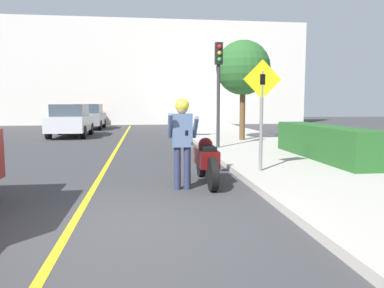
{
  "coord_description": "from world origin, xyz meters",
  "views": [
    {
      "loc": [
        0.44,
        -5.08,
        1.74
      ],
      "look_at": [
        1.49,
        3.04,
        0.84
      ],
      "focal_mm": 35.0,
      "sensor_mm": 36.0,
      "label": 1
    }
  ],
  "objects_px": {
    "traffic_light": "(219,75)",
    "motorcycle": "(206,160)",
    "parked_car_silver": "(71,120)",
    "parked_car_grey": "(89,116)",
    "street_tree": "(243,68)",
    "crossing_sign": "(262,105)",
    "parked_car_red": "(94,114)",
    "person_biker": "(182,133)"
  },
  "relations": [
    {
      "from": "crossing_sign",
      "to": "street_tree",
      "type": "xyz_separation_m",
      "value": [
        1.53,
        7.41,
        1.52
      ]
    },
    {
      "from": "motorcycle",
      "to": "parked_car_silver",
      "type": "xyz_separation_m",
      "value": [
        -5.1,
        12.09,
        0.34
      ]
    },
    {
      "from": "motorcycle",
      "to": "parked_car_red",
      "type": "relative_size",
      "value": 0.53
    },
    {
      "from": "motorcycle",
      "to": "traffic_light",
      "type": "relative_size",
      "value": 0.6
    },
    {
      "from": "motorcycle",
      "to": "parked_car_silver",
      "type": "height_order",
      "value": "parked_car_silver"
    },
    {
      "from": "crossing_sign",
      "to": "parked_car_grey",
      "type": "distance_m",
      "value": 18.44
    },
    {
      "from": "street_tree",
      "to": "parked_car_red",
      "type": "distance_m",
      "value": 18.22
    },
    {
      "from": "parked_car_silver",
      "to": "parked_car_red",
      "type": "distance_m",
      "value": 11.88
    },
    {
      "from": "person_biker",
      "to": "street_tree",
      "type": "relative_size",
      "value": 0.43
    },
    {
      "from": "motorcycle",
      "to": "crossing_sign",
      "type": "height_order",
      "value": "crossing_sign"
    },
    {
      "from": "traffic_light",
      "to": "parked_car_red",
      "type": "distance_m",
      "value": 19.98
    },
    {
      "from": "street_tree",
      "to": "parked_car_silver",
      "type": "bearing_deg",
      "value": 152.64
    },
    {
      "from": "person_biker",
      "to": "parked_car_red",
      "type": "distance_m",
      "value": 24.98
    },
    {
      "from": "crossing_sign",
      "to": "motorcycle",
      "type": "bearing_deg",
      "value": -158.86
    },
    {
      "from": "motorcycle",
      "to": "street_tree",
      "type": "bearing_deg",
      "value": 69.82
    },
    {
      "from": "parked_car_grey",
      "to": "parked_car_red",
      "type": "bearing_deg",
      "value": 94.19
    },
    {
      "from": "traffic_light",
      "to": "parked_car_silver",
      "type": "xyz_separation_m",
      "value": [
        -6.41,
        6.85,
        -1.87
      ]
    },
    {
      "from": "motorcycle",
      "to": "parked_car_silver",
      "type": "relative_size",
      "value": 0.53
    },
    {
      "from": "person_biker",
      "to": "parked_car_silver",
      "type": "relative_size",
      "value": 0.44
    },
    {
      "from": "motorcycle",
      "to": "person_biker",
      "type": "xyz_separation_m",
      "value": [
        -0.58,
        -0.54,
        0.62
      ]
    },
    {
      "from": "person_biker",
      "to": "parked_car_red",
      "type": "bearing_deg",
      "value": 101.14
    },
    {
      "from": "traffic_light",
      "to": "motorcycle",
      "type": "bearing_deg",
      "value": -104.03
    },
    {
      "from": "street_tree",
      "to": "crossing_sign",
      "type": "bearing_deg",
      "value": -101.66
    },
    {
      "from": "traffic_light",
      "to": "street_tree",
      "type": "xyz_separation_m",
      "value": [
        1.61,
        2.7,
        0.51
      ]
    },
    {
      "from": "parked_car_silver",
      "to": "motorcycle",
      "type": "bearing_deg",
      "value": -67.15
    },
    {
      "from": "motorcycle",
      "to": "street_tree",
      "type": "distance_m",
      "value": 8.89
    },
    {
      "from": "parked_car_silver",
      "to": "parked_car_grey",
      "type": "xyz_separation_m",
      "value": [
        0.14,
        5.74,
        0.0
      ]
    },
    {
      "from": "street_tree",
      "to": "parked_car_silver",
      "type": "distance_m",
      "value": 9.33
    },
    {
      "from": "street_tree",
      "to": "parked_car_grey",
      "type": "xyz_separation_m",
      "value": [
        -7.88,
        9.89,
        -2.37
      ]
    },
    {
      "from": "traffic_light",
      "to": "street_tree",
      "type": "relative_size",
      "value": 0.87
    },
    {
      "from": "motorcycle",
      "to": "person_biker",
      "type": "bearing_deg",
      "value": -137.24
    },
    {
      "from": "crossing_sign",
      "to": "traffic_light",
      "type": "xyz_separation_m",
      "value": [
        -0.08,
        4.71,
        1.02
      ]
    },
    {
      "from": "motorcycle",
      "to": "street_tree",
      "type": "height_order",
      "value": "street_tree"
    },
    {
      "from": "traffic_light",
      "to": "parked_car_grey",
      "type": "distance_m",
      "value": 14.19
    },
    {
      "from": "person_biker",
      "to": "parked_car_grey",
      "type": "relative_size",
      "value": 0.44
    },
    {
      "from": "crossing_sign",
      "to": "street_tree",
      "type": "relative_size",
      "value": 0.61
    },
    {
      "from": "crossing_sign",
      "to": "parked_car_grey",
      "type": "xyz_separation_m",
      "value": [
        -6.35,
        17.3,
        -0.85
      ]
    },
    {
      "from": "person_biker",
      "to": "motorcycle",
      "type": "bearing_deg",
      "value": 42.76
    },
    {
      "from": "parked_car_silver",
      "to": "parked_car_red",
      "type": "xyz_separation_m",
      "value": [
        -0.31,
        11.88,
        0.0
      ]
    },
    {
      "from": "person_biker",
      "to": "parked_car_silver",
      "type": "height_order",
      "value": "person_biker"
    },
    {
      "from": "traffic_light",
      "to": "parked_car_grey",
      "type": "relative_size",
      "value": 0.88
    },
    {
      "from": "crossing_sign",
      "to": "parked_car_red",
      "type": "distance_m",
      "value": 24.42
    }
  ]
}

